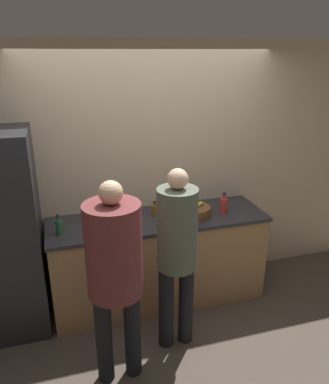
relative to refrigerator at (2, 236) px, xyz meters
The scene contains 12 objects.
ground_plane 1.76m from the refrigerator, 14.38° to the right, with size 14.00×14.00×0.00m, color #4C4238.
wall_back 1.53m from the refrigerator, 13.63° to the left, with size 5.20×0.06×2.60m.
counter 1.52m from the refrigerator, ahead, with size 2.16×0.70×0.94m.
refrigerator is the anchor object (origin of this frame).
person_left 1.25m from the refrigerator, 46.13° to the right, with size 0.41×0.41×1.68m.
person_center 1.57m from the refrigerator, 25.33° to the right, with size 0.33×0.33×1.65m.
fruit_bowl 1.81m from the refrigerator, ahead, with size 0.31×0.31×0.14m.
utensil_crock 1.03m from the refrigerator, 11.39° to the left, with size 0.11×0.11×0.25m.
bottle_red 2.11m from the refrigerator, ahead, with size 0.07×0.07×0.22m.
bottle_green 0.51m from the refrigerator, 10.46° to the right, with size 0.06×0.06×0.19m.
bottle_amber 1.43m from the refrigerator, ahead, with size 0.06×0.06×0.15m.
cup_red 0.93m from the refrigerator, 16.64° to the left, with size 0.08×0.08×0.10m.
Camera 1 is at (-0.89, -2.88, 2.49)m, focal length 35.00 mm.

